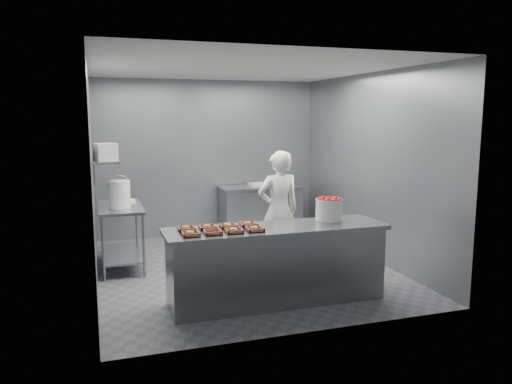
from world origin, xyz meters
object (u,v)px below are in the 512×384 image
Objects in this scene: tray_0 at (191,234)px; tray_7 at (248,224)px; tray_5 at (207,227)px; tray_3 at (255,229)px; tray_6 at (228,226)px; prep_table at (121,227)px; glaze_bucket at (119,193)px; back_counter at (261,210)px; appliance at (105,152)px; worker at (279,210)px; tray_4 at (186,228)px; service_counter at (277,264)px; strawberry_tub at (329,208)px; tray_1 at (213,232)px; tray_2 at (234,230)px.

tray_0 and tray_7 have the same top height.
tray_3 is at bearing -27.91° from tray_5.
tray_3 and tray_6 have the same top height.
glaze_bucket is (-0.01, -0.13, 0.50)m from prep_table.
glaze_bucket reaches higher than prep_table.
glaze_bucket is at bearing 128.59° from tray_7.
appliance reaches higher than back_counter.
worker reaches higher than back_counter.
tray_0 reaches higher than prep_table.
back_counter is 4.92× the size of appliance.
service_counter is at bearing -7.05° from tray_4.
worker is at bearing 59.67° from tray_3.
strawberry_tub is at bearing 1.02° from tray_6.
prep_table is 1.95m from tray_4.
tray_0 is 1.00× the size of tray_3.
back_counter is at bearing 27.01° from prep_table.
worker is (1.27, 1.09, -0.08)m from tray_5.
service_counter is at bearing -168.49° from strawberry_tub.
back_counter is (0.90, 3.25, -0.00)m from service_counter.
tray_1 is at bearing -65.84° from glaze_bucket.
worker is at bearing -101.69° from back_counter.
service_counter is 0.73m from tray_2.
tray_5 is (-0.24, 0.25, 0.00)m from tray_2.
tray_2 is (1.10, -2.08, 0.33)m from prep_table.
strawberry_tub is (1.52, 0.28, 0.13)m from tray_1.
strawberry_tub is at bearing 14.84° from tray_3.
tray_0 is at bearing -119.73° from back_counter.
tray_3 reaches higher than back_counter.
tray_4 is (0.62, -1.82, 0.33)m from prep_table.
tray_5 reaches higher than back_counter.
tray_3 is at bearing -157.63° from service_counter.
glaze_bucket is at bearing 110.42° from tray_4.
tray_3 is 0.57× the size of strawberry_tub.
prep_table is 6.40× the size of tray_6.
tray_7 is at bearing -62.18° from appliance.
glaze_bucket is (-2.56, -1.43, 0.64)m from back_counter.
tray_0 is 0.25m from tray_4.
tray_0 is at bearing -90.00° from tray_4.
service_counter is at bearing 22.37° from tray_3.
tray_7 is at bearing -178.75° from strawberry_tub.
back_counter is 8.01× the size of tray_7.
tray_0 reaches higher than service_counter.
worker is 2.24m from glaze_bucket.
tray_1 is at bearing 180.00° from tray_2.
tray_4 reaches higher than prep_table.
appliance reaches higher than tray_1.
prep_table is at bearing 86.23° from glaze_bucket.
prep_table is at bearing 130.24° from service_counter.
tray_6 is (1.10, -1.82, 0.33)m from prep_table.
appliance is at bearing -16.52° from worker.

